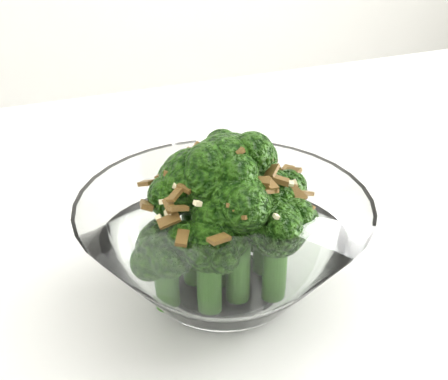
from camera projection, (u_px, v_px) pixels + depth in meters
name	position (u px, v px, depth m)	size (l,w,h in m)	color
table	(444.00, 273.00, 0.65)	(1.24, 0.87, 0.75)	white
broccoli_dish	(225.00, 237.00, 0.49)	(0.21, 0.21, 0.13)	white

